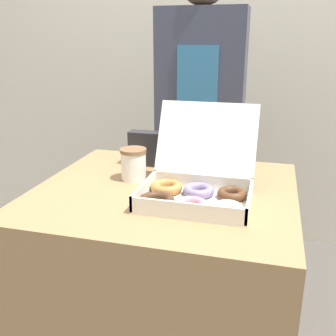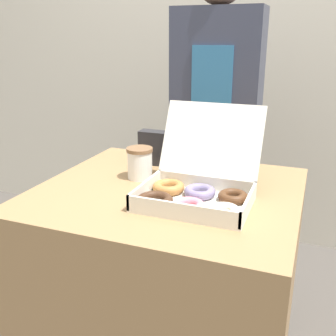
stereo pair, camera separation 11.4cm
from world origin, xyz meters
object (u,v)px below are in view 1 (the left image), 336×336
person_customer (200,122)px  donut_box (195,187)px  coffee_cup (134,164)px  napkin_holder (146,148)px

person_customer → donut_box: bearing=-80.6°
donut_box → coffee_cup: donut_box is taller
person_customer → coffee_cup: bearing=-105.2°
napkin_holder → coffee_cup: bearing=-86.7°
donut_box → person_customer: (-0.10, 0.62, 0.06)m
donut_box → person_customer: person_customer is taller
donut_box → person_customer: 0.64m
napkin_holder → person_customer: (0.14, 0.33, 0.04)m
donut_box → person_customer: size_ratio=0.22×
coffee_cup → napkin_holder: 0.17m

